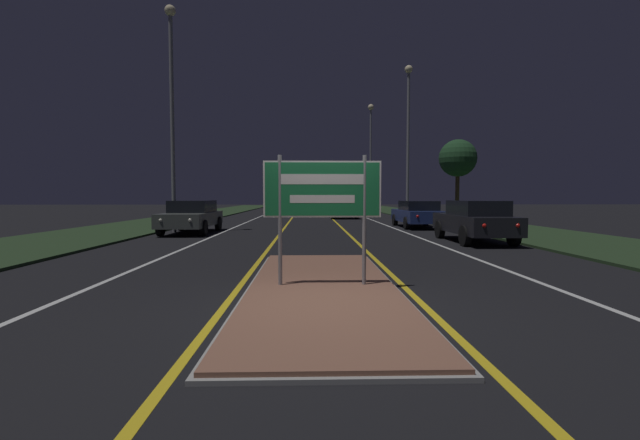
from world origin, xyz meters
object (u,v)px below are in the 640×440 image
at_px(streetlight_right_far, 371,140).
at_px(car_approaching_0, 192,216).
at_px(car_receding_1, 417,213).
at_px(car_receding_0, 475,220).
at_px(highway_sign, 322,194).
at_px(streetlight_right_near, 408,123).
at_px(streetlight_left_near, 172,93).
at_px(car_receding_2, 343,208).

xyz_separation_m(streetlight_right_far, car_approaching_0, (-11.78, -25.26, -6.78)).
bearing_deg(car_receding_1, car_receding_0, -88.22).
distance_m(highway_sign, streetlight_right_near, 22.21).
distance_m(streetlight_left_near, streetlight_right_far, 28.01).
bearing_deg(highway_sign, car_receding_2, 84.50).
height_order(streetlight_right_near, car_receding_0, streetlight_right_near).
distance_m(streetlight_right_far, car_receding_2, 14.76).
relative_size(streetlight_right_near, car_receding_0, 2.28).
bearing_deg(streetlight_right_far, streetlight_left_near, -116.91).
relative_size(streetlight_left_near, car_receding_0, 2.28).
bearing_deg(streetlight_right_near, car_receding_2, 134.49).
xyz_separation_m(streetlight_left_near, car_approaching_0, (0.89, -0.30, -5.54)).
xyz_separation_m(streetlight_right_near, car_approaching_0, (-11.85, -8.74, -5.70)).
bearing_deg(car_approaching_0, streetlight_left_near, 161.37).
height_order(car_receding_0, car_receding_2, car_receding_0).
relative_size(highway_sign, streetlight_right_near, 0.22).
xyz_separation_m(highway_sign, streetlight_right_near, (6.32, 20.75, 4.79)).
relative_size(car_receding_0, car_receding_2, 1.09).
relative_size(streetlight_right_near, car_approaching_0, 2.15).
bearing_deg(highway_sign, streetlight_right_far, 80.49).
bearing_deg(car_approaching_0, car_receding_0, -20.40).
xyz_separation_m(streetlight_left_near, car_receding_0, (12.20, -4.51, -5.52)).
xyz_separation_m(streetlight_right_far, car_receding_0, (-0.47, -29.46, -6.76)).
xyz_separation_m(car_receding_0, car_receding_1, (-0.23, 7.28, -0.04)).
height_order(streetlight_right_near, car_receding_1, streetlight_right_near).
xyz_separation_m(streetlight_right_far, car_receding_1, (-0.70, -22.18, -6.81)).
xyz_separation_m(streetlight_right_near, streetlight_right_far, (-0.08, 16.52, 1.08)).
height_order(streetlight_right_near, streetlight_right_far, streetlight_right_far).
bearing_deg(car_receding_0, streetlight_right_far, 89.09).
height_order(streetlight_left_near, car_approaching_0, streetlight_left_near).
bearing_deg(streetlight_left_near, streetlight_right_far, 63.09).
bearing_deg(car_receding_2, car_approaching_0, -121.86).
bearing_deg(car_receding_2, car_receding_0, -78.70).
height_order(streetlight_right_far, car_receding_1, streetlight_right_far).
distance_m(highway_sign, streetlight_right_far, 38.24).
bearing_deg(car_receding_0, streetlight_right_near, 87.58).
distance_m(car_receding_0, car_approaching_0, 12.06).
bearing_deg(streetlight_left_near, car_receding_0, -20.28).
bearing_deg(streetlight_left_near, car_receding_1, 13.06).
relative_size(streetlight_left_near, car_receding_2, 2.50).
distance_m(streetlight_right_near, car_approaching_0, 15.79).
xyz_separation_m(highway_sign, car_receding_1, (5.54, 15.09, -0.94)).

